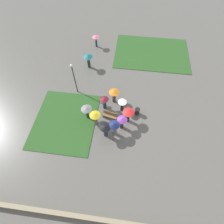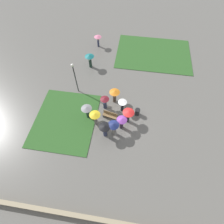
{
  "view_description": "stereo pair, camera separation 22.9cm",
  "coord_description": "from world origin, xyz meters",
  "px_view_note": "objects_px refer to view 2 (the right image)",
  "views": [
    {
      "loc": [
        0.32,
        -9.9,
        16.26
      ],
      "look_at": [
        -0.97,
        0.16,
        1.08
      ],
      "focal_mm": 28.0,
      "sensor_mm": 36.0,
      "label": 1
    },
    {
      "loc": [
        0.55,
        -9.87,
        16.26
      ],
      "look_at": [
        -0.97,
        0.16,
        1.08
      ],
      "focal_mm": 28.0,
      "sensor_mm": 36.0,
      "label": 2
    }
  ],
  "objects_px": {
    "crowd_person_yellow": "(95,116)",
    "crowd_person_navy": "(113,126)",
    "crowd_person_purple": "(122,121)",
    "crowd_person_black": "(105,129)",
    "crowd_person_white": "(122,104)",
    "lone_walker_far_path": "(90,58)",
    "trash_bin": "(137,112)",
    "crowd_person_orange": "(115,94)",
    "park_bench": "(110,115)",
    "lone_walker_mid_plaza": "(98,38)",
    "crowd_person_maroon": "(105,101)",
    "crowd_person_grey": "(87,110)",
    "lamp_post": "(75,75)",
    "crowd_person_red": "(128,114)"
  },
  "relations": [
    {
      "from": "lone_walker_far_path",
      "to": "crowd_person_white",
      "type": "bearing_deg",
      "value": 75.35
    },
    {
      "from": "crowd_person_yellow",
      "to": "lone_walker_mid_plaza",
      "type": "bearing_deg",
      "value": 170.44
    },
    {
      "from": "crowd_person_yellow",
      "to": "lone_walker_far_path",
      "type": "bearing_deg",
      "value": 176.6
    },
    {
      "from": "crowd_person_yellow",
      "to": "crowd_person_black",
      "type": "height_order",
      "value": "crowd_person_yellow"
    },
    {
      "from": "crowd_person_yellow",
      "to": "crowd_person_purple",
      "type": "distance_m",
      "value": 2.73
    },
    {
      "from": "crowd_person_orange",
      "to": "crowd_person_maroon",
      "type": "bearing_deg",
      "value": 161.03
    },
    {
      "from": "crowd_person_navy",
      "to": "trash_bin",
      "type": "bearing_deg",
      "value": 58.02
    },
    {
      "from": "trash_bin",
      "to": "crowd_person_orange",
      "type": "relative_size",
      "value": 0.47
    },
    {
      "from": "lamp_post",
      "to": "lone_walker_mid_plaza",
      "type": "bearing_deg",
      "value": 85.4
    },
    {
      "from": "crowd_person_white",
      "to": "lone_walker_far_path",
      "type": "distance_m",
      "value": 8.21
    },
    {
      "from": "crowd_person_purple",
      "to": "crowd_person_navy",
      "type": "xyz_separation_m",
      "value": [
        -0.72,
        -0.78,
        0.22
      ]
    },
    {
      "from": "park_bench",
      "to": "crowd_person_purple",
      "type": "height_order",
      "value": "crowd_person_purple"
    },
    {
      "from": "trash_bin",
      "to": "crowd_person_navy",
      "type": "height_order",
      "value": "crowd_person_navy"
    },
    {
      "from": "lamp_post",
      "to": "lone_walker_far_path",
      "type": "bearing_deg",
      "value": 83.01
    },
    {
      "from": "crowd_person_white",
      "to": "lone_walker_mid_plaza",
      "type": "xyz_separation_m",
      "value": [
        -4.85,
        11.02,
        0.05
      ]
    },
    {
      "from": "crowd_person_white",
      "to": "crowd_person_navy",
      "type": "relative_size",
      "value": 0.9
    },
    {
      "from": "park_bench",
      "to": "crowd_person_navy",
      "type": "distance_m",
      "value": 2.18
    },
    {
      "from": "crowd_person_yellow",
      "to": "crowd_person_black",
      "type": "bearing_deg",
      "value": 25.75
    },
    {
      "from": "crowd_person_black",
      "to": "crowd_person_navy",
      "type": "xyz_separation_m",
      "value": [
        0.8,
        0.34,
        0.18
      ]
    },
    {
      "from": "crowd_person_purple",
      "to": "crowd_person_grey",
      "type": "relative_size",
      "value": 0.94
    },
    {
      "from": "crowd_person_maroon",
      "to": "lone_walker_far_path",
      "type": "xyz_separation_m",
      "value": [
        -3.09,
        6.39,
        0.25
      ]
    },
    {
      "from": "crowd_person_yellow",
      "to": "crowd_person_black",
      "type": "relative_size",
      "value": 1.03
    },
    {
      "from": "crowd_person_white",
      "to": "crowd_person_grey",
      "type": "relative_size",
      "value": 0.93
    },
    {
      "from": "trash_bin",
      "to": "crowd_person_yellow",
      "type": "xyz_separation_m",
      "value": [
        -4.24,
        -1.84,
        0.97
      ]
    },
    {
      "from": "park_bench",
      "to": "crowd_person_orange",
      "type": "height_order",
      "value": "crowd_person_orange"
    },
    {
      "from": "lone_walker_far_path",
      "to": "crowd_person_yellow",
      "type": "bearing_deg",
      "value": 53.72
    },
    {
      "from": "crowd_person_purple",
      "to": "crowd_person_navy",
      "type": "height_order",
      "value": "crowd_person_navy"
    },
    {
      "from": "trash_bin",
      "to": "crowd_person_white",
      "type": "distance_m",
      "value": 1.91
    },
    {
      "from": "crowd_person_maroon",
      "to": "lamp_post",
      "type": "bearing_deg",
      "value": -97.3
    },
    {
      "from": "crowd_person_white",
      "to": "crowd_person_maroon",
      "type": "xyz_separation_m",
      "value": [
        -1.94,
        0.1,
        -0.07
      ]
    },
    {
      "from": "trash_bin",
      "to": "crowd_person_orange",
      "type": "distance_m",
      "value": 3.19
    },
    {
      "from": "crowd_person_maroon",
      "to": "crowd_person_navy",
      "type": "bearing_deg",
      "value": 45.51
    },
    {
      "from": "lone_walker_mid_plaza",
      "to": "crowd_person_black",
      "type": "bearing_deg",
      "value": 73.01
    },
    {
      "from": "lamp_post",
      "to": "trash_bin",
      "type": "height_order",
      "value": "lamp_post"
    },
    {
      "from": "crowd_person_black",
      "to": "crowd_person_orange",
      "type": "distance_m",
      "value": 4.47
    },
    {
      "from": "crowd_person_white",
      "to": "lone_walker_mid_plaza",
      "type": "height_order",
      "value": "crowd_person_white"
    },
    {
      "from": "crowd_person_yellow",
      "to": "crowd_person_black",
      "type": "distance_m",
      "value": 1.7
    },
    {
      "from": "crowd_person_grey",
      "to": "lone_walker_far_path",
      "type": "height_order",
      "value": "lone_walker_far_path"
    },
    {
      "from": "crowd_person_yellow",
      "to": "crowd_person_navy",
      "type": "relative_size",
      "value": 1.0
    },
    {
      "from": "crowd_person_white",
      "to": "crowd_person_red",
      "type": "bearing_deg",
      "value": -49.08
    },
    {
      "from": "trash_bin",
      "to": "crowd_person_grey",
      "type": "bearing_deg",
      "value": -167.26
    },
    {
      "from": "crowd_person_purple",
      "to": "crowd_person_black",
      "type": "height_order",
      "value": "crowd_person_black"
    },
    {
      "from": "crowd_person_black",
      "to": "lone_walker_far_path",
      "type": "bearing_deg",
      "value": -79.62
    },
    {
      "from": "crowd_person_white",
      "to": "lone_walker_mid_plaza",
      "type": "distance_m",
      "value": 12.04
    },
    {
      "from": "crowd_person_grey",
      "to": "crowd_person_maroon",
      "type": "relative_size",
      "value": 1.06
    },
    {
      "from": "crowd_person_red",
      "to": "crowd_person_maroon",
      "type": "xyz_separation_m",
      "value": [
        -2.69,
        1.39,
        -0.19
      ]
    },
    {
      "from": "crowd_person_maroon",
      "to": "crowd_person_purple",
      "type": "bearing_deg",
      "value": 63.88
    },
    {
      "from": "crowd_person_purple",
      "to": "crowd_person_navy",
      "type": "bearing_deg",
      "value": 93.54
    },
    {
      "from": "trash_bin",
      "to": "crowd_person_maroon",
      "type": "height_order",
      "value": "crowd_person_maroon"
    },
    {
      "from": "crowd_person_white",
      "to": "lone_walker_mid_plaza",
      "type": "bearing_deg",
      "value": 124.41
    }
  ]
}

